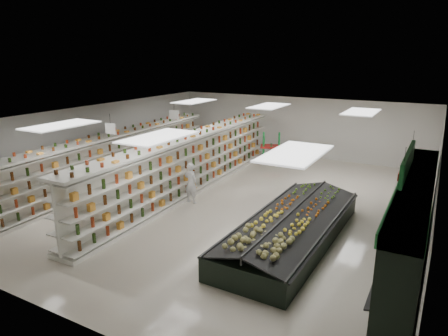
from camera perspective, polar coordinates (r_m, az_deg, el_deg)
The scene contains 16 objects.
floor at distance 15.46m, azimuth 0.37°, elevation -4.49°, with size 16.00×16.00×0.00m, color beige.
ceiling at distance 14.65m, azimuth 0.39°, elevation 7.32°, with size 14.00×16.00×0.02m, color white.
wall_back at distance 22.18m, azimuth 10.34°, elevation 5.80°, with size 14.00×0.02×3.20m, color silver.
wall_front at distance 9.19m, azimuth -24.56°, elevation -9.95°, with size 14.00×0.02×3.20m, color silver.
wall_left at distance 19.23m, azimuth -18.31°, elevation 3.73°, with size 0.02×16.00×3.20m, color silver.
wall_right at distance 13.29m, azimuth 27.99°, elevation -2.57°, with size 0.02×16.00×3.20m, color silver.
produce_wall_case at distance 11.98m, azimuth 25.31°, elevation -5.93°, with size 0.93×8.00×2.20m.
aisle_sign_near at distance 15.39m, azimuth -15.89°, elevation 5.44°, with size 0.52×0.06×0.75m.
aisle_sign_far at distance 18.41m, azimuth -7.12°, elevation 7.54°, with size 0.52×0.06×0.75m.
hortifruti_banner at distance 11.58m, azimuth 24.72°, elevation 0.77°, with size 0.12×3.20×0.95m.
gondola_left at distance 17.97m, azimuth -14.71°, elevation 1.21°, with size 1.47×12.51×2.16m.
gondola_center at distance 16.19m, azimuth -4.72°, elevation 0.36°, with size 1.36×13.40×2.32m.
produce_island at distance 12.17m, azimuth 9.66°, elevation -8.25°, with size 2.54×6.67×0.99m.
soda_endcap at distance 21.09m, azimuth 6.76°, elevation 2.91°, with size 1.31×1.10×1.42m.
shopper_main at distance 14.92m, azimuth -4.74°, elevation -2.12°, with size 0.57×0.37×1.56m, color silver.
shopper_background at distance 20.61m, azimuth -4.58°, elevation 3.02°, with size 0.79×0.49×1.63m, color tan.
Camera 1 is at (6.91, -12.74, 5.38)m, focal length 32.00 mm.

